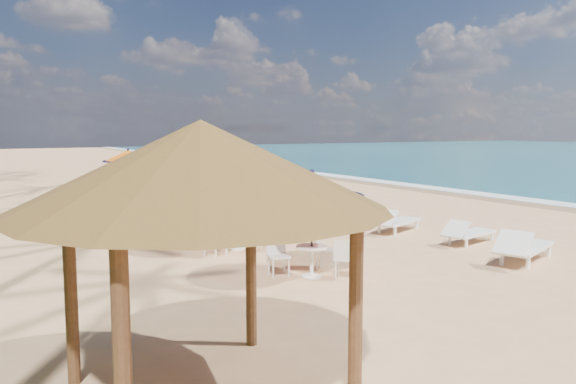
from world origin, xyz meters
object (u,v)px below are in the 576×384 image
Objects in this scene: lounger_far at (395,221)px; station_3 at (159,164)px; lounger_near at (523,246)px; palapa at (201,167)px; station_0 at (313,198)px; station_1 at (235,178)px; station_4 at (129,160)px; lounger_mid at (468,232)px; station_2 at (192,166)px.

station_3 is at bearing 102.38° from lounger_far.
palapa is (-8.34, -2.29, 2.16)m from lounger_near.
station_0 is 0.90× the size of station_1.
lounger_mid is at bearing -69.16° from station_4.
lounger_far is (4.73, -3.39, -1.52)m from station_2.
station_2 is at bearing 91.05° from station_0.
station_4 reaches higher than lounger_mid.
station_3 reaches higher than lounger_far.
station_1 is 1.04× the size of lounger_near.
station_4 is at bearing 86.80° from lounger_near.
lounger_near is 2.07m from lounger_mid.
lounger_near is at bearing -116.06° from lounger_mid.
station_1 is 3.14m from station_2.
station_1 is 6.03m from lounger_mid.
station_2 is at bearing 69.69° from palapa.
station_3 is 1.24× the size of lounger_mid.
lounger_far is at bearing 31.37° from station_0.
station_1 is at bearing -92.13° from station_2.
lounger_near is 8.91m from palapa.
lounger_far is at bearing -35.67° from station_2.
lounger_mid is at bearing 7.07° from station_0.
station_2 is 9.03m from lounger_near.
station_0 is 3.09m from station_1.
station_4 is 0.54× the size of palapa.
palapa reaches higher than station_4.
lounger_near is at bearing -42.77° from station_1.
station_1 is (-0.23, 3.07, 0.17)m from station_0.
station_1 is at bearing 155.37° from lounger_far.
lounger_near is 0.57× the size of palapa.
lounger_near is at bearing -58.25° from station_2.
station_3 is 13.86m from palapa.
palapa is at bearing -105.85° from station_3.
palapa reaches higher than station_3.
station_0 is 1.01× the size of station_4.
lounger_near is (4.81, -4.45, -1.36)m from station_1.
lounger_near is 4.19m from lounger_far.
lounger_far is (0.04, 4.18, -0.04)m from lounger_near.
station_2 reaches higher than lounger_far.
palapa is at bearing -117.69° from station_1.
station_0 is at bearing 143.62° from lounger_near.
station_3 is at bearing 87.87° from station_2.
lounger_mid is (5.09, -9.02, -1.40)m from station_3.
station_1 is 5.05m from lounger_far.
station_4 is 0.94× the size of lounger_near.
station_4 is at bearing 77.57° from palapa.
station_4 is (0.09, 13.80, 0.06)m from station_0.
lounger_far is at bearing 91.22° from lounger_mid.
station_2 is at bearing 121.70° from lounger_mid.
station_0 is 0.54× the size of palapa.
station_0 is at bearing -170.17° from lounger_far.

